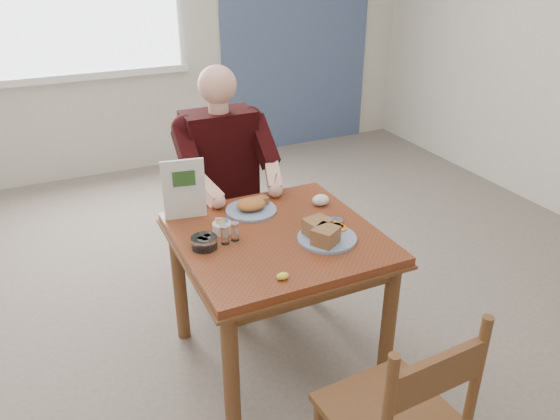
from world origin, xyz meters
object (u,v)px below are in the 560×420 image
chair_far (222,215)px  diner (225,169)px  table (277,254)px  near_plate (324,233)px  far_plate (252,206)px

chair_far → diner: size_ratio=0.69×
table → chair_far: bearing=90.0°
chair_far → diner: bearing=-90.0°
table → near_plate: near_plate is taller
table → far_plate: (-0.02, 0.27, 0.14)m
table → chair_far: 0.81m
diner → near_plate: diner is taller
chair_far → far_plate: (-0.02, -0.53, 0.30)m
near_plate → far_plate: size_ratio=1.19×
table → far_plate: 0.30m
diner → far_plate: (-0.02, -0.44, -0.03)m
diner → far_plate: size_ratio=4.64×
table → diner: 0.73m
chair_far → table: bearing=-90.0°
table → near_plate: size_ratio=2.58×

